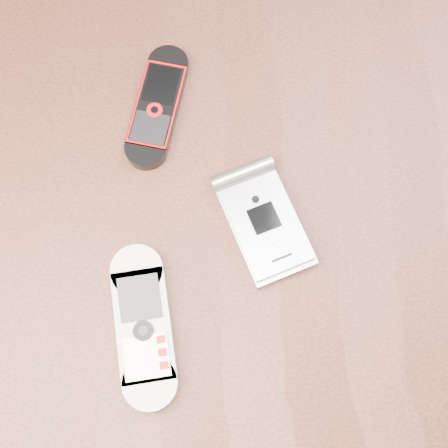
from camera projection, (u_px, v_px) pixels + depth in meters
ground at (222, 332)px, 1.30m from camera, size 4.00×4.00×0.00m
table at (219, 255)px, 0.68m from camera, size 1.20×0.80×0.75m
nokia_white at (144, 326)px, 0.55m from camera, size 0.07×0.15×0.02m
nokia_black_red at (157, 106)px, 0.61m from camera, size 0.07×0.14×0.01m
motorola_razr at (265, 224)px, 0.57m from camera, size 0.10×0.13×0.02m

